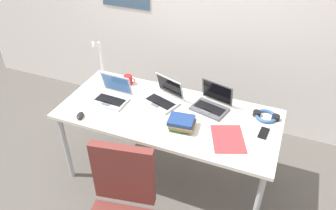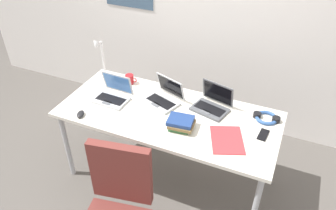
{
  "view_description": "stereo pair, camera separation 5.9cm",
  "coord_description": "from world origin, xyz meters",
  "px_view_note": "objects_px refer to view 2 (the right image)",
  "views": [
    {
      "loc": [
        0.8,
        -1.98,
        2.36
      ],
      "look_at": [
        0.0,
        0.0,
        0.82
      ],
      "focal_mm": 34.97,
      "sensor_mm": 36.0,
      "label": 1
    },
    {
      "loc": [
        0.86,
        -1.96,
        2.36
      ],
      "look_at": [
        0.0,
        0.0,
        0.82
      ],
      "focal_mm": 34.97,
      "sensor_mm": 36.0,
      "label": 2
    }
  ],
  "objects_px": {
    "laptop_back_right": "(113,95)",
    "book_stack": "(181,123)",
    "laptop_far_corner": "(164,97)",
    "desk_lamp": "(101,59)",
    "paper_folder_back_right": "(227,140)",
    "headphones": "(266,118)",
    "laptop_back_left": "(212,104)",
    "cell_phone": "(263,135)",
    "computer_mouse": "(81,114)",
    "coffee_mug": "(130,79)"
  },
  "relations": [
    {
      "from": "laptop_back_right",
      "to": "book_stack",
      "type": "xyz_separation_m",
      "value": [
        0.68,
        -0.13,
        0.0
      ]
    },
    {
      "from": "laptop_far_corner",
      "to": "book_stack",
      "type": "distance_m",
      "value": 0.37
    },
    {
      "from": "desk_lamp",
      "to": "paper_folder_back_right",
      "type": "relative_size",
      "value": 1.29
    },
    {
      "from": "paper_folder_back_right",
      "to": "headphones",
      "type": "bearing_deg",
      "value": 59.14
    },
    {
      "from": "laptop_back_left",
      "to": "headphones",
      "type": "distance_m",
      "value": 0.44
    },
    {
      "from": "book_stack",
      "to": "headphones",
      "type": "bearing_deg",
      "value": 32.2
    },
    {
      "from": "cell_phone",
      "to": "paper_folder_back_right",
      "type": "bearing_deg",
      "value": -139.75
    },
    {
      "from": "laptop_back_left",
      "to": "headphones",
      "type": "relative_size",
      "value": 1.56
    },
    {
      "from": "laptop_back_left",
      "to": "book_stack",
      "type": "height_order",
      "value": "laptop_back_left"
    },
    {
      "from": "laptop_back_left",
      "to": "laptop_back_right",
      "type": "xyz_separation_m",
      "value": [
        -0.83,
        -0.21,
        -0.0
      ]
    },
    {
      "from": "laptop_back_left",
      "to": "laptop_far_corner",
      "type": "xyz_separation_m",
      "value": [
        -0.41,
        -0.07,
        -0.0
      ]
    },
    {
      "from": "paper_folder_back_right",
      "to": "book_stack",
      "type": "bearing_deg",
      "value": -179.83
    },
    {
      "from": "laptop_far_corner",
      "to": "paper_folder_back_right",
      "type": "distance_m",
      "value": 0.68
    },
    {
      "from": "laptop_far_corner",
      "to": "computer_mouse",
      "type": "bearing_deg",
      "value": -139.88
    },
    {
      "from": "laptop_far_corner",
      "to": "desk_lamp",
      "type": "bearing_deg",
      "value": 168.55
    },
    {
      "from": "book_stack",
      "to": "laptop_back_left",
      "type": "bearing_deg",
      "value": 66.39
    },
    {
      "from": "computer_mouse",
      "to": "desk_lamp",
      "type": "bearing_deg",
      "value": 85.33
    },
    {
      "from": "laptop_back_left",
      "to": "coffee_mug",
      "type": "distance_m",
      "value": 0.82
    },
    {
      "from": "laptop_back_right",
      "to": "headphones",
      "type": "height_order",
      "value": "laptop_back_right"
    },
    {
      "from": "headphones",
      "to": "coffee_mug",
      "type": "distance_m",
      "value": 1.26
    },
    {
      "from": "computer_mouse",
      "to": "paper_folder_back_right",
      "type": "relative_size",
      "value": 0.31
    },
    {
      "from": "laptop_back_left",
      "to": "book_stack",
      "type": "bearing_deg",
      "value": -113.61
    },
    {
      "from": "desk_lamp",
      "to": "laptop_back_right",
      "type": "height_order",
      "value": "desk_lamp"
    },
    {
      "from": "laptop_back_right",
      "to": "cell_phone",
      "type": "relative_size",
      "value": 2.18
    },
    {
      "from": "computer_mouse",
      "to": "cell_phone",
      "type": "height_order",
      "value": "computer_mouse"
    },
    {
      "from": "laptop_far_corner",
      "to": "book_stack",
      "type": "relative_size",
      "value": 1.62
    },
    {
      "from": "desk_lamp",
      "to": "laptop_far_corner",
      "type": "bearing_deg",
      "value": -11.45
    },
    {
      "from": "desk_lamp",
      "to": "laptop_back_right",
      "type": "bearing_deg",
      "value": -44.65
    },
    {
      "from": "desk_lamp",
      "to": "book_stack",
      "type": "relative_size",
      "value": 1.84
    },
    {
      "from": "book_stack",
      "to": "coffee_mug",
      "type": "relative_size",
      "value": 1.93
    },
    {
      "from": "computer_mouse",
      "to": "coffee_mug",
      "type": "distance_m",
      "value": 0.61
    },
    {
      "from": "desk_lamp",
      "to": "computer_mouse",
      "type": "distance_m",
      "value": 0.64
    },
    {
      "from": "paper_folder_back_right",
      "to": "coffee_mug",
      "type": "height_order",
      "value": "coffee_mug"
    },
    {
      "from": "desk_lamp",
      "to": "book_stack",
      "type": "bearing_deg",
      "value": -22.97
    },
    {
      "from": "computer_mouse",
      "to": "paper_folder_back_right",
      "type": "distance_m",
      "value": 1.18
    },
    {
      "from": "laptop_back_left",
      "to": "cell_phone",
      "type": "height_order",
      "value": "laptop_back_left"
    },
    {
      "from": "cell_phone",
      "to": "laptop_far_corner",
      "type": "bearing_deg",
      "value": 178.72
    },
    {
      "from": "desk_lamp",
      "to": "laptop_back_right",
      "type": "xyz_separation_m",
      "value": [
        0.28,
        -0.28,
        -0.15
      ]
    },
    {
      "from": "cell_phone",
      "to": "book_stack",
      "type": "relative_size",
      "value": 0.63
    },
    {
      "from": "laptop_back_right",
      "to": "coffee_mug",
      "type": "distance_m",
      "value": 0.28
    },
    {
      "from": "desk_lamp",
      "to": "laptop_back_left",
      "type": "bearing_deg",
      "value": -3.82
    },
    {
      "from": "laptop_back_left",
      "to": "computer_mouse",
      "type": "bearing_deg",
      "value": -151.15
    },
    {
      "from": "laptop_back_left",
      "to": "computer_mouse",
      "type": "relative_size",
      "value": 3.47
    },
    {
      "from": "laptop_far_corner",
      "to": "computer_mouse",
      "type": "relative_size",
      "value": 3.66
    },
    {
      "from": "desk_lamp",
      "to": "coffee_mug",
      "type": "xyz_separation_m",
      "value": [
        0.29,
        0.0,
        -0.15
      ]
    },
    {
      "from": "desk_lamp",
      "to": "book_stack",
      "type": "height_order",
      "value": "desk_lamp"
    },
    {
      "from": "computer_mouse",
      "to": "headphones",
      "type": "distance_m",
      "value": 1.49
    },
    {
      "from": "laptop_back_right",
      "to": "paper_folder_back_right",
      "type": "distance_m",
      "value": 1.06
    },
    {
      "from": "laptop_back_left",
      "to": "laptop_far_corner",
      "type": "height_order",
      "value": "laptop_back_left"
    },
    {
      "from": "desk_lamp",
      "to": "cell_phone",
      "type": "xyz_separation_m",
      "value": [
        1.57,
        -0.24,
        -0.19
      ]
    }
  ]
}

